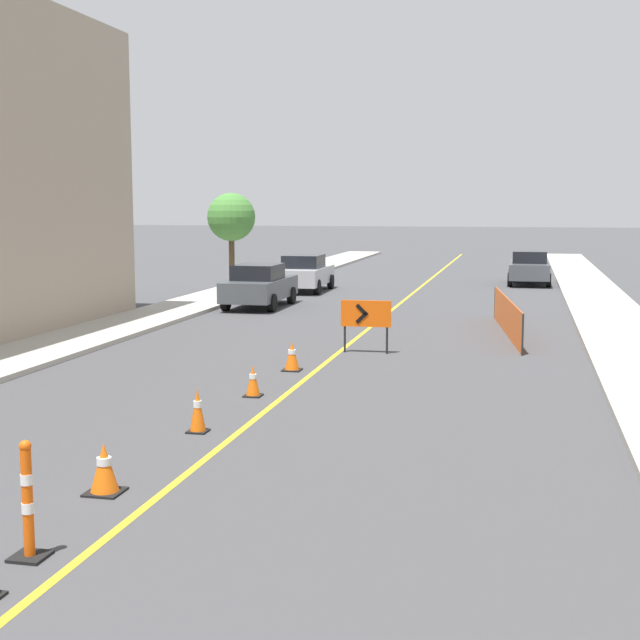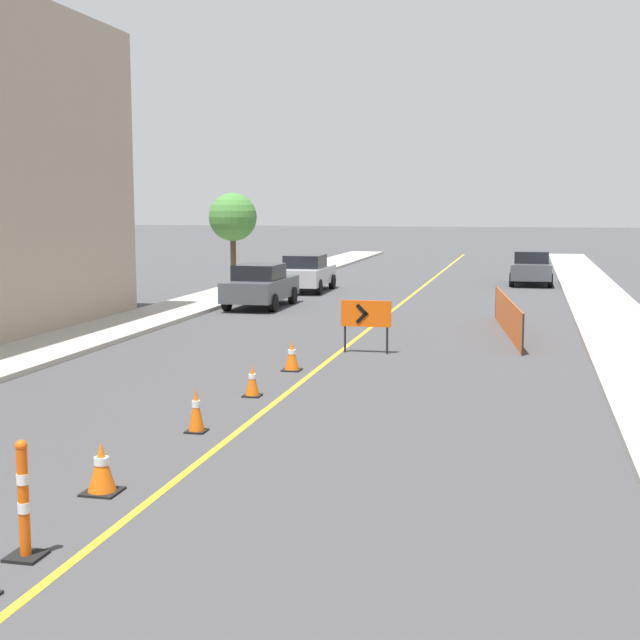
# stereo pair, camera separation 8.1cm
# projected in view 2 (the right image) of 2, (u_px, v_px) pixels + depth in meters

# --- Properties ---
(lane_stripe) EXTENTS (0.12, 67.31, 0.01)m
(lane_stripe) POSITION_uv_depth(u_px,v_px,m) (403.00, 302.00, 34.39)
(lane_stripe) COLOR gold
(lane_stripe) RESTS_ON ground_plane
(sidewalk_left) EXTENTS (2.50, 67.31, 0.13)m
(sidewalk_left) POSITION_uv_depth(u_px,v_px,m) (222.00, 296.00, 36.04)
(sidewalk_left) COLOR #ADA89E
(sidewalk_left) RESTS_ON ground_plane
(sidewalk_right) EXTENTS (2.50, 67.31, 0.13)m
(sidewalk_right) POSITION_uv_depth(u_px,v_px,m) (603.00, 305.00, 32.72)
(sidewalk_right) COLOR #ADA89E
(sidewalk_right) RESTS_ON ground_plane
(traffic_cone_third) EXTENTS (0.47, 0.47, 0.68)m
(traffic_cone_third) POSITION_uv_depth(u_px,v_px,m) (102.00, 468.00, 11.60)
(traffic_cone_third) COLOR black
(traffic_cone_third) RESTS_ON ground_plane
(traffic_cone_fourth) EXTENTS (0.33, 0.33, 0.75)m
(traffic_cone_fourth) POSITION_uv_depth(u_px,v_px,m) (196.00, 410.00, 14.71)
(traffic_cone_fourth) COLOR black
(traffic_cone_fourth) RESTS_ON ground_plane
(traffic_cone_fifth) EXTENTS (0.34, 0.34, 0.62)m
(traffic_cone_fifth) POSITION_uv_depth(u_px,v_px,m) (252.00, 381.00, 17.46)
(traffic_cone_fifth) COLOR black
(traffic_cone_fifth) RESTS_ON ground_plane
(traffic_cone_farthest) EXTENTS (0.42, 0.42, 0.67)m
(traffic_cone_farthest) POSITION_uv_depth(u_px,v_px,m) (292.00, 356.00, 20.16)
(traffic_cone_farthest) COLOR black
(traffic_cone_farthest) RESTS_ON ground_plane
(delineator_post_front) EXTENTS (0.37, 0.37, 1.29)m
(delineator_post_front) POSITION_uv_depth(u_px,v_px,m) (24.00, 507.00, 9.44)
(delineator_post_front) COLOR black
(delineator_post_front) RESTS_ON ground_plane
(arrow_barricade_primary) EXTENTS (1.28, 0.11, 1.34)m
(arrow_barricade_primary) POSITION_uv_depth(u_px,v_px,m) (366.00, 316.00, 22.46)
(arrow_barricade_primary) COLOR #EF560C
(arrow_barricade_primary) RESTS_ON ground_plane
(safety_mesh_fence) EXTENTS (0.95, 7.41, 1.06)m
(safety_mesh_fence) POSITION_uv_depth(u_px,v_px,m) (508.00, 316.00, 25.76)
(safety_mesh_fence) COLOR #EF560C
(safety_mesh_fence) RESTS_ON ground_plane
(parked_car_curb_near) EXTENTS (1.93, 4.30, 1.59)m
(parked_car_curb_near) POSITION_uv_depth(u_px,v_px,m) (260.00, 285.00, 32.50)
(parked_car_curb_near) COLOR #474C51
(parked_car_curb_near) RESTS_ON ground_plane
(parked_car_curb_mid) EXTENTS (1.94, 4.34, 1.59)m
(parked_car_curb_mid) POSITION_uv_depth(u_px,v_px,m) (306.00, 273.00, 38.45)
(parked_car_curb_mid) COLOR #B7B7BC
(parked_car_curb_mid) RESTS_ON ground_plane
(parked_car_curb_far) EXTENTS (1.93, 4.31, 1.59)m
(parked_car_curb_far) POSITION_uv_depth(u_px,v_px,m) (531.00, 268.00, 41.67)
(parked_car_curb_far) COLOR #474C51
(parked_car_curb_far) RESTS_ON ground_plane
(street_tree_left_near) EXTENTS (2.03, 2.03, 4.10)m
(street_tree_left_near) POSITION_uv_depth(u_px,v_px,m) (233.00, 218.00, 37.45)
(street_tree_left_near) COLOR #4C3823
(street_tree_left_near) RESTS_ON sidewalk_left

